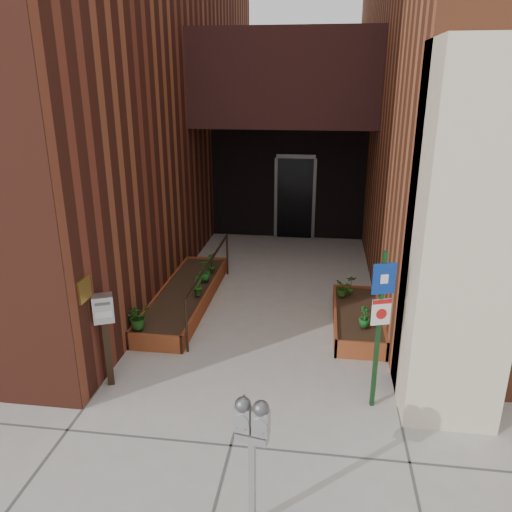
% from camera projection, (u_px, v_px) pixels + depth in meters
% --- Properties ---
extents(ground, '(80.00, 80.00, 0.00)m').
position_uv_depth(ground, '(244.00, 395.00, 6.67)').
color(ground, '#9E9991').
rests_on(ground, ground).
extents(architecture, '(20.00, 14.60, 10.00)m').
position_uv_depth(architecture, '(282.00, 34.00, 11.48)').
color(architecture, '#5F281B').
rests_on(architecture, ground).
extents(planter_left, '(0.90, 3.60, 0.30)m').
position_uv_depth(planter_left, '(185.00, 297.00, 9.35)').
color(planter_left, maroon).
rests_on(planter_left, ground).
extents(planter_right, '(0.80, 2.20, 0.30)m').
position_uv_depth(planter_right, '(357.00, 319.00, 8.48)').
color(planter_right, maroon).
rests_on(planter_right, ground).
extents(handrail, '(0.04, 3.34, 0.90)m').
position_uv_depth(handrail, '(210.00, 269.00, 9.03)').
color(handrail, black).
rests_on(handrail, ground).
extents(parking_meter, '(0.32, 0.17, 1.40)m').
position_uv_depth(parking_meter, '(252.00, 430.00, 4.36)').
color(parking_meter, '#9B9B9D').
rests_on(parking_meter, ground).
extents(sign_post, '(0.28, 0.11, 2.11)m').
position_uv_depth(sign_post, '(380.00, 315.00, 6.02)').
color(sign_post, '#143718').
rests_on(sign_post, ground).
extents(payment_dropbox, '(0.32, 0.29, 1.33)m').
position_uv_depth(payment_dropbox, '(105.00, 321.00, 6.60)').
color(payment_dropbox, black).
rests_on(payment_dropbox, ground).
extents(shrub_left_a, '(0.52, 0.52, 0.41)m').
position_uv_depth(shrub_left_a, '(138.00, 316.00, 7.77)').
color(shrub_left_a, '#1F5217').
rests_on(shrub_left_a, planter_left).
extents(shrub_left_b, '(0.26, 0.26, 0.35)m').
position_uv_depth(shrub_left_b, '(197.00, 286.00, 8.99)').
color(shrub_left_b, '#205418').
rests_on(shrub_left_b, planter_left).
extents(shrub_left_c, '(0.28, 0.28, 0.40)m').
position_uv_depth(shrub_left_c, '(204.00, 271.00, 9.63)').
color(shrub_left_c, '#1B611C').
rests_on(shrub_left_c, planter_left).
extents(shrub_left_d, '(0.29, 0.29, 0.39)m').
position_uv_depth(shrub_left_d, '(211.00, 263.00, 10.06)').
color(shrub_left_d, '#1F5518').
rests_on(shrub_left_d, planter_left).
extents(shrub_right_a, '(0.26, 0.26, 0.33)m').
position_uv_depth(shrub_right_a, '(365.00, 317.00, 7.82)').
color(shrub_right_a, '#19581E').
rests_on(shrub_right_a, planter_right).
extents(shrub_right_b, '(0.21, 0.21, 0.37)m').
position_uv_depth(shrub_right_b, '(351.00, 284.00, 9.01)').
color(shrub_right_b, '#2C601B').
rests_on(shrub_right_b, planter_right).
extents(shrub_right_c, '(0.27, 0.27, 0.30)m').
position_uv_depth(shrub_right_c, '(343.00, 288.00, 8.95)').
color(shrub_right_c, '#245418').
rests_on(shrub_right_c, planter_right).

